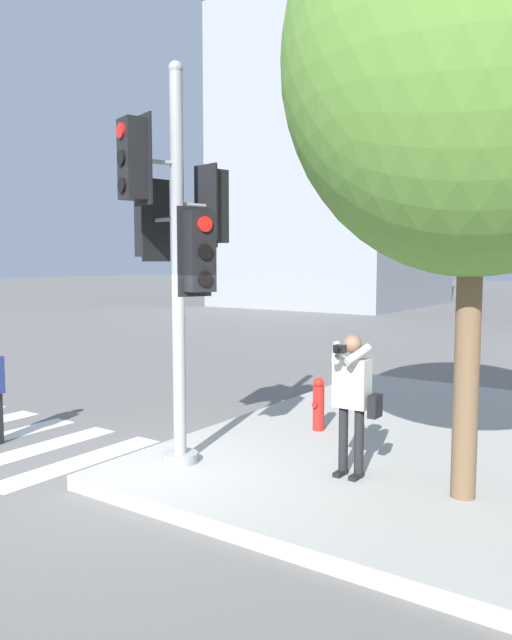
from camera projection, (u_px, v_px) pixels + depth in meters
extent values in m
plane|color=slate|center=(129.00, 486.00, 7.38)|extent=(160.00, 160.00, 0.00)
cube|color=#9E9B96|center=(511.00, 456.00, 8.23)|extent=(8.00, 8.00, 0.18)
cube|color=silver|center=(80.00, 462.00, 8.27)|extent=(0.46, 2.56, 0.01)
cube|color=silver|center=(36.00, 449.00, 8.82)|extent=(0.46, 2.56, 0.01)
cylinder|color=#939399|center=(180.00, 457.00, 7.71)|extent=(0.44, 0.44, 0.12)
cylinder|color=#939399|center=(178.00, 268.00, 7.49)|extent=(0.16, 0.16, 4.56)
sphere|color=#939399|center=(176.00, 68.00, 7.26)|extent=(0.17, 0.17, 0.17)
cylinder|color=#939399|center=(195.00, 205.00, 7.60)|extent=(0.12, 0.38, 0.05)
cube|color=black|center=(214.00, 207.00, 7.81)|extent=(0.34, 0.29, 0.90)
cube|color=black|center=(206.00, 206.00, 7.72)|extent=(0.42, 0.10, 1.02)
cylinder|color=red|center=(222.00, 184.00, 7.88)|extent=(0.17, 0.06, 0.17)
cylinder|color=black|center=(222.00, 208.00, 7.91)|extent=(0.17, 0.06, 0.17)
cylinder|color=black|center=(222.00, 231.00, 7.94)|extent=(0.17, 0.06, 0.17)
cylinder|color=#939399|center=(157.00, 162.00, 7.21)|extent=(0.17, 0.37, 0.05)
cube|color=black|center=(132.00, 159.00, 7.03)|extent=(0.36, 0.32, 0.90)
cube|color=black|center=(143.00, 160.00, 7.11)|extent=(0.41, 0.16, 1.02)
cylinder|color=red|center=(121.00, 130.00, 6.92)|extent=(0.17, 0.08, 0.17)
cylinder|color=black|center=(121.00, 158.00, 6.95)|extent=(0.17, 0.08, 0.17)
cylinder|color=black|center=(122.00, 185.00, 6.98)|extent=(0.17, 0.08, 0.17)
cylinder|color=#939399|center=(164.00, 220.00, 7.62)|extent=(0.38, 0.12, 0.05)
cube|color=black|center=(150.00, 221.00, 7.83)|extent=(0.29, 0.34, 0.90)
cube|color=black|center=(156.00, 220.00, 7.74)|extent=(0.10, 0.42, 1.02)
cylinder|color=red|center=(143.00, 197.00, 7.90)|extent=(0.06, 0.17, 0.17)
cylinder|color=black|center=(143.00, 221.00, 7.93)|extent=(0.06, 0.17, 0.17)
cylinder|color=black|center=(144.00, 245.00, 7.96)|extent=(0.06, 0.17, 0.17)
cylinder|color=#939399|center=(188.00, 252.00, 7.24)|extent=(0.36, 0.19, 0.05)
cube|color=black|center=(200.00, 252.00, 6.99)|extent=(0.34, 0.37, 0.90)
cube|color=black|center=(194.00, 252.00, 7.10)|extent=(0.19, 0.40, 1.02)
cylinder|color=red|center=(205.00, 224.00, 6.84)|extent=(0.09, 0.17, 0.17)
cylinder|color=black|center=(205.00, 252.00, 6.87)|extent=(0.09, 0.17, 0.17)
cylinder|color=black|center=(205.00, 279.00, 6.90)|extent=(0.09, 0.17, 0.17)
cube|color=black|center=(340.00, 473.00, 7.24)|extent=(0.09, 0.24, 0.05)
cube|color=black|center=(356.00, 476.00, 7.13)|extent=(0.09, 0.24, 0.05)
cylinder|color=black|center=(343.00, 440.00, 7.25)|extent=(0.11, 0.11, 0.80)
cylinder|color=black|center=(359.00, 443.00, 7.14)|extent=(0.11, 0.11, 0.80)
cube|color=beige|center=(352.00, 383.00, 7.13)|extent=(0.40, 0.22, 0.57)
sphere|color=#8C664C|center=(353.00, 344.00, 7.09)|extent=(0.21, 0.21, 0.21)
cube|color=black|center=(340.00, 349.00, 6.84)|extent=(0.12, 0.10, 0.09)
cylinder|color=black|center=(337.00, 350.00, 6.78)|extent=(0.06, 0.08, 0.06)
cylinder|color=beige|center=(336.00, 352.00, 7.06)|extent=(0.23, 0.35, 0.23)
cylinder|color=beige|center=(358.00, 355.00, 6.91)|extent=(0.23, 0.35, 0.23)
cube|color=black|center=(375.00, 406.00, 7.01)|extent=(0.10, 0.20, 0.26)
cylinder|color=brown|center=(467.00, 352.00, 6.43)|extent=(0.26, 0.26, 3.09)
ellipsoid|color=#568433|center=(477.00, 61.00, 6.16)|extent=(3.89, 3.89, 4.28)
cylinder|color=red|center=(318.00, 408.00, 9.14)|extent=(0.17, 0.17, 0.66)
sphere|color=red|center=(319.00, 383.00, 9.10)|extent=(0.15, 0.15, 0.15)
cylinder|color=red|center=(315.00, 405.00, 9.04)|extent=(0.08, 0.06, 0.08)
cube|color=gray|center=(335.00, 161.00, 37.27)|extent=(10.78, 11.66, 17.18)
cube|color=slate|center=(337.00, 5.00, 36.42)|extent=(10.98, 11.86, 0.80)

